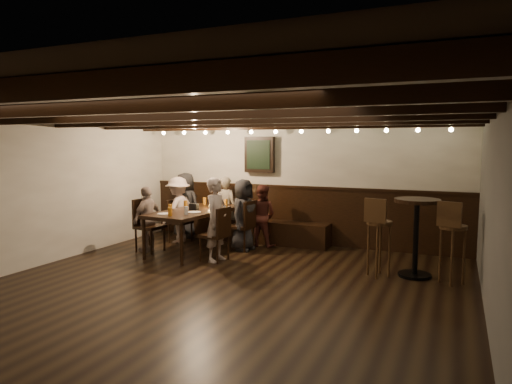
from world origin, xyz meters
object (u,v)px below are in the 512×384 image
at_px(person_bench_centre, 226,208).
at_px(chair_right_far, 215,244).
at_px(person_left_far, 148,219).
at_px(bar_stool_left, 379,247).
at_px(chair_right_near, 242,235).
at_px(bar_stool_right, 452,253).
at_px(person_bench_right, 262,216).
at_px(person_right_far, 217,220).
at_px(chair_left_far, 149,235).
at_px(high_top_table, 416,226).
at_px(chair_left_near, 180,229).
at_px(person_right_near, 243,215).
at_px(dining_table, 196,213).
at_px(person_left_near, 178,210).
at_px(person_bench_left, 186,205).

bearing_deg(person_bench_centre, chair_right_far, 115.62).
height_order(person_left_far, bar_stool_left, person_left_far).
bearing_deg(chair_right_near, bar_stool_right, -96.33).
distance_m(person_bench_right, person_right_far, 1.36).
distance_m(chair_left_far, person_bench_centre, 1.70).
relative_size(chair_left_far, person_bench_right, 0.81).
bearing_deg(high_top_table, chair_left_near, 172.34).
xyz_separation_m(person_right_near, person_right_far, (-0.06, -0.90, 0.04)).
xyz_separation_m(person_bench_right, bar_stool_left, (2.38, -1.15, -0.16)).
bearing_deg(chair_right_near, person_bench_right, -21.86).
xyz_separation_m(person_bench_centre, bar_stool_right, (4.27, -1.31, -0.22)).
height_order(dining_table, chair_right_near, chair_right_near).
distance_m(chair_right_near, high_top_table, 3.17).
relative_size(person_bench_right, person_left_near, 0.91).
xyz_separation_m(chair_right_near, person_bench_centre, (-0.67, 0.65, 0.37)).
distance_m(person_bench_centre, person_bench_right, 0.91).
bearing_deg(person_bench_right, person_right_near, 71.57).
height_order(person_bench_right, person_right_far, person_right_far).
height_order(person_right_near, bar_stool_right, person_right_near).
bearing_deg(bar_stool_right, person_bench_right, -178.98).
xyz_separation_m(chair_left_far, person_left_near, (0.03, 0.90, 0.36)).
height_order(dining_table, chair_left_near, chair_left_near).
xyz_separation_m(chair_right_far, person_left_near, (-1.40, 1.00, 0.38)).
xyz_separation_m(person_bench_centre, person_bench_right, (0.89, -0.21, -0.06)).
bearing_deg(person_right_near, chair_right_near, 90.00).
distance_m(dining_table, person_left_near, 0.88).
relative_size(person_right_far, bar_stool_left, 1.19).
height_order(high_top_table, bar_stool_left, bar_stool_left).
height_order(person_bench_left, high_top_table, person_bench_left).
bearing_deg(dining_table, chair_right_far, -32.03).
distance_m(dining_table, person_right_near, 0.88).
distance_m(person_left_far, person_right_near, 1.75).
height_order(person_bench_left, person_left_near, person_bench_left).
height_order(person_left_near, bar_stool_right, person_left_near).
bearing_deg(chair_right_far, chair_left_near, 57.95).
bearing_deg(chair_right_near, person_right_far, -178.06).
xyz_separation_m(chair_right_far, person_left_far, (-1.47, 0.11, 0.32)).
xyz_separation_m(chair_left_near, high_top_table, (4.53, -0.61, 0.50)).
xyz_separation_m(person_bench_centre, bar_stool_left, (3.27, -1.36, -0.22)).
relative_size(person_left_near, person_left_far, 1.09).
relative_size(person_left_far, bar_stool_right, 1.01).
bearing_deg(person_right_far, person_bench_centre, 26.57).
xyz_separation_m(dining_table, bar_stool_left, (3.34, -0.32, -0.26)).
bearing_deg(bar_stool_right, high_top_table, -178.41).
bearing_deg(person_bench_left, person_bench_right, 180.00).
bearing_deg(person_right_near, dining_table, 120.96).
relative_size(dining_table, chair_left_far, 2.17).
bearing_deg(bar_stool_right, bar_stool_left, -158.11).
height_order(chair_right_far, person_right_far, person_right_far).
distance_m(person_bench_right, high_top_table, 3.04).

